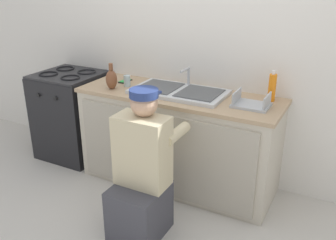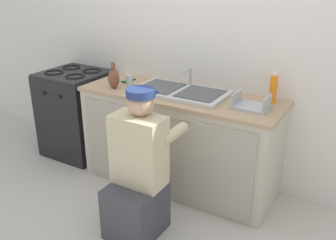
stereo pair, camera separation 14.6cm
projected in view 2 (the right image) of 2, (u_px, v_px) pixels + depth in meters
name	position (u px, v px, depth m)	size (l,w,h in m)	color
ground_plane	(162.00, 197.00, 3.27)	(12.00, 12.00, 0.00)	beige
back_wall	(200.00, 42.00, 3.31)	(6.00, 0.10, 2.50)	silver
counter_cabinet	(179.00, 142.00, 3.34)	(1.73, 0.62, 0.83)	beige
countertop	(180.00, 95.00, 3.19)	(1.77, 0.62, 0.03)	tan
sink_double_basin	(180.00, 91.00, 3.18)	(0.80, 0.44, 0.19)	silver
stove_range	(77.00, 113.00, 3.92)	(0.62, 0.62, 0.90)	black
plumber_person	(138.00, 176.00, 2.70)	(0.42, 0.61, 1.10)	#3F3F47
cell_phone	(128.00, 80.00, 3.53)	(0.07, 0.14, 0.01)	black
dish_rack_tray	(251.00, 105.00, 2.85)	(0.28, 0.22, 0.11)	#B2B7BC
soap_bottle_orange	(273.00, 89.00, 2.93)	(0.06, 0.06, 0.25)	orange
water_glass	(129.00, 80.00, 3.38)	(0.06, 0.06, 0.10)	#ADC6CC
vase_decorative	(114.00, 78.00, 3.30)	(0.10, 0.10, 0.23)	brown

